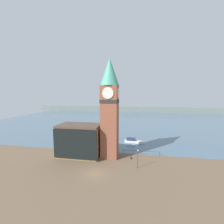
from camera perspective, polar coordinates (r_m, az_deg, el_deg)
The scene contains 9 objects.
ground_plane at distance 33.77m, azimuth -6.56°, elevation -22.28°, with size 160.00×160.00×0.00m, color brown.
water at distance 101.86m, azimuth 5.05°, elevation -2.51°, with size 160.00×120.00×0.00m.
far_shoreline at distance 141.12m, azimuth 6.48°, elevation 1.08°, with size 180.00×3.00×5.00m.
pier_railing at distance 42.81m, azimuth 11.05°, elevation -14.48°, with size 10.24×0.08×1.09m.
clock_tower at distance 38.16m, azimuth -0.87°, elevation 2.37°, with size 4.81×4.81×25.29m.
pier_building at distance 41.42m, azimuth -12.21°, elevation -10.41°, with size 11.19×6.84×8.46m.
boat_near at distance 52.39m, azimuth 8.13°, elevation -10.84°, with size 6.79×2.31×1.62m.
mooring_bollard_near at distance 40.00m, azimuth 7.25°, elevation -16.80°, with size 0.35×0.35×0.76m.
lamp_post at distance 34.96m, azimuth 9.79°, elevation -15.97°, with size 0.32×0.32×4.21m.
Camera 1 is at (8.62, -28.25, 16.37)m, focal length 24.00 mm.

